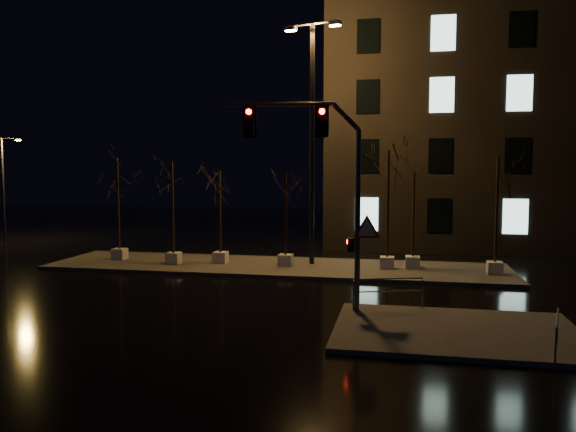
# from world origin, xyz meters

# --- Properties ---
(ground) EXTENTS (90.00, 90.00, 0.00)m
(ground) POSITION_xyz_m (0.00, 0.00, 0.00)
(ground) COLOR black
(ground) RESTS_ON ground
(median) EXTENTS (22.00, 5.00, 0.15)m
(median) POSITION_xyz_m (0.00, 6.00, 0.07)
(median) COLOR #403E39
(median) RESTS_ON ground
(sidewalk_corner) EXTENTS (7.00, 5.00, 0.15)m
(sidewalk_corner) POSITION_xyz_m (7.50, -3.50, 0.07)
(sidewalk_corner) COLOR #403E39
(sidewalk_corner) RESTS_ON ground
(building) EXTENTS (25.00, 12.00, 15.00)m
(building) POSITION_xyz_m (14.00, 18.00, 7.50)
(building) COLOR black
(building) RESTS_ON ground
(tree_0) EXTENTS (1.80, 1.80, 5.33)m
(tree_0) POSITION_xyz_m (-8.23, 6.16, 4.20)
(tree_0) COLOR silver
(tree_0) RESTS_ON median
(tree_1) EXTENTS (1.80, 1.80, 5.10)m
(tree_1) POSITION_xyz_m (-4.98, 5.45, 4.02)
(tree_1) COLOR silver
(tree_1) RESTS_ON median
(tree_2) EXTENTS (1.80, 1.80, 4.68)m
(tree_2) POSITION_xyz_m (-2.79, 6.10, 3.70)
(tree_2) COLOR silver
(tree_2) RESTS_ON median
(tree_3) EXTENTS (1.80, 1.80, 4.55)m
(tree_3) POSITION_xyz_m (0.53, 5.90, 3.61)
(tree_3) COLOR silver
(tree_3) RESTS_ON median
(tree_4) EXTENTS (1.80, 1.80, 5.63)m
(tree_4) POSITION_xyz_m (5.31, 6.14, 4.42)
(tree_4) COLOR silver
(tree_4) RESTS_ON median
(tree_5) EXTENTS (1.80, 1.80, 4.60)m
(tree_5) POSITION_xyz_m (6.47, 6.51, 3.64)
(tree_5) COLOR silver
(tree_5) RESTS_ON median
(tree_6) EXTENTS (1.80, 1.80, 5.31)m
(tree_6) POSITION_xyz_m (10.00, 5.66, 4.18)
(tree_6) COLOR silver
(tree_6) RESTS_ON median
(traffic_signal_mast) EXTENTS (5.52, 0.79, 6.78)m
(traffic_signal_mast) POSITION_xyz_m (3.41, -1.99, 4.60)
(traffic_signal_mast) COLOR #5C5F64
(traffic_signal_mast) RESTS_ON sidewalk_corner
(streetlight_main) EXTENTS (2.85, 1.03, 11.51)m
(streetlight_main) POSITION_xyz_m (1.67, 6.69, 6.79)
(streetlight_main) COLOR black
(streetlight_main) RESTS_ON median
(streetlight_far) EXTENTS (1.30, 0.59, 6.80)m
(streetlight_far) POSITION_xyz_m (-19.34, 12.00, 3.74)
(streetlight_far) COLOR black
(streetlight_far) RESTS_ON ground
(guard_rail_a) EXTENTS (2.30, 0.76, 1.04)m
(guard_rail_a) POSITION_xyz_m (5.51, -1.50, 0.83)
(guard_rail_a) COLOR #5C5F64
(guard_rail_a) RESTS_ON sidewalk_corner
(guard_rail_b) EXTENTS (0.56, 1.89, 0.93)m
(guard_rail_b) POSITION_xyz_m (9.80, -5.08, 0.75)
(guard_rail_b) COLOR #5C5F64
(guard_rail_b) RESTS_ON sidewalk_corner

